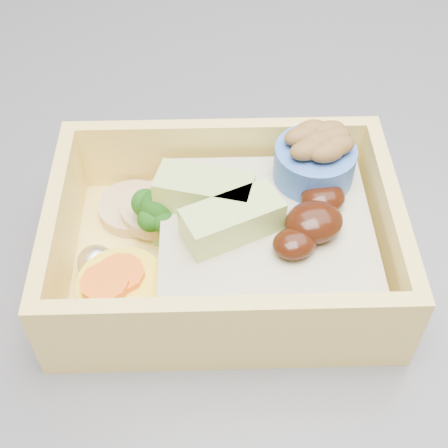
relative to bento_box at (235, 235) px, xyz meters
name	(u,v)px	position (x,y,z in m)	size (l,w,h in m)	color
bento_box	(235,235)	(0.00, 0.00, 0.00)	(0.24, 0.20, 0.08)	#FEDC69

